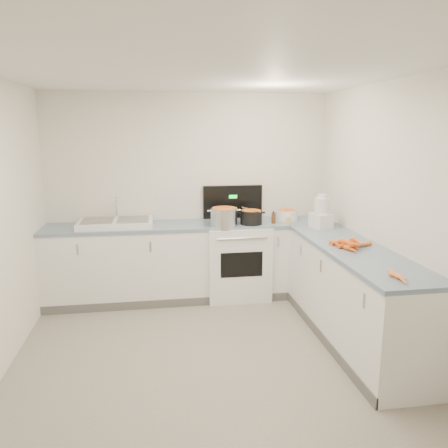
{
  "coord_description": "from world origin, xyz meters",
  "views": [
    {
      "loc": [
        -0.42,
        -3.47,
        2.03
      ],
      "look_at": [
        0.3,
        1.1,
        1.05
      ],
      "focal_mm": 35.0,
      "sensor_mm": 36.0,
      "label": 1
    }
  ],
  "objects": [
    {
      "name": "black_pot",
      "position": [
        0.7,
        1.56,
        1.01
      ],
      "size": [
        0.28,
        0.28,
        0.19
      ],
      "primitive_type": "cylinder",
      "rotation": [
        0.0,
        0.0,
        0.09
      ],
      "color": "black",
      "rests_on": "stove"
    },
    {
      "name": "wall_right",
      "position": [
        1.75,
        0.0,
        1.25
      ],
      "size": [
        0.0,
        4.0,
        2.5
      ],
      "primitive_type": null,
      "rotation": [
        1.57,
        0.0,
        -1.57
      ],
      "color": "silver",
      "rests_on": "ground"
    },
    {
      "name": "wall_front",
      "position": [
        0.0,
        -2.0,
        1.25
      ],
      "size": [
        3.5,
        0.0,
        2.5
      ],
      "primitive_type": null,
      "rotation": [
        -1.57,
        0.0,
        0.0
      ],
      "color": "silver",
      "rests_on": "ground"
    },
    {
      "name": "counter_back",
      "position": [
        0.0,
        1.7,
        0.47
      ],
      "size": [
        3.5,
        0.62,
        0.94
      ],
      "color": "white",
      "rests_on": "ground"
    },
    {
      "name": "counter_right",
      "position": [
        1.45,
        0.3,
        0.47
      ],
      "size": [
        0.62,
        2.2,
        0.94
      ],
      "color": "white",
      "rests_on": "ground"
    },
    {
      "name": "peeled_carrots",
      "position": [
        1.37,
        -0.58,
        0.96
      ],
      "size": [
        0.09,
        0.3,
        0.04
      ],
      "color": "orange",
      "rests_on": "counter_right"
    },
    {
      "name": "sink",
      "position": [
        -0.9,
        1.7,
        0.98
      ],
      "size": [
        0.86,
        0.52,
        0.31
      ],
      "color": "white",
      "rests_on": "counter_back"
    },
    {
      "name": "stove",
      "position": [
        0.55,
        1.69,
        0.47
      ],
      "size": [
        0.76,
        0.65,
        1.36
      ],
      "color": "white",
      "rests_on": "ground"
    },
    {
      "name": "peelings",
      "position": [
        -1.1,
        1.72,
        1.02
      ],
      "size": [
        0.2,
        0.19,
        0.01
      ],
      "color": "tan",
      "rests_on": "sink"
    },
    {
      "name": "extract_bottle",
      "position": [
        0.98,
        1.56,
        1.0
      ],
      "size": [
        0.05,
        0.05,
        0.13
      ],
      "primitive_type": "cylinder",
      "color": "#593319",
      "rests_on": "counter_back"
    },
    {
      "name": "mixing_bowl",
      "position": [
        1.2,
        1.72,
        1.0
      ],
      "size": [
        0.33,
        0.33,
        0.13
      ],
      "primitive_type": "cylinder",
      "rotation": [
        0.0,
        0.0,
        -0.21
      ],
      "color": "white",
      "rests_on": "counter_back"
    },
    {
      "name": "carrot_pile",
      "position": [
        1.41,
        0.36,
        0.97
      ],
      "size": [
        0.4,
        0.44,
        0.09
      ],
      "color": "orange",
      "rests_on": "counter_right"
    },
    {
      "name": "floor",
      "position": [
        0.0,
        0.0,
        0.0
      ],
      "size": [
        3.5,
        4.0,
        0.0
      ],
      "primitive_type": null,
      "color": "gray",
      "rests_on": "ground"
    },
    {
      "name": "ceiling",
      "position": [
        0.0,
        0.0,
        2.5
      ],
      "size": [
        3.5,
        4.0,
        0.0
      ],
      "primitive_type": null,
      "rotation": [
        3.14,
        0.0,
        0.0
      ],
      "color": "silver",
      "rests_on": "ground"
    },
    {
      "name": "wall_back",
      "position": [
        0.0,
        2.0,
        1.25
      ],
      "size": [
        3.5,
        0.0,
        2.5
      ],
      "primitive_type": null,
      "rotation": [
        1.57,
        0.0,
        0.0
      ],
      "color": "silver",
      "rests_on": "ground"
    },
    {
      "name": "spice_jar",
      "position": [
        1.14,
        1.47,
        0.99
      ],
      "size": [
        0.05,
        0.05,
        0.09
      ],
      "primitive_type": "cylinder",
      "color": "#E5B266",
      "rests_on": "counter_back"
    },
    {
      "name": "wooden_spoon",
      "position": [
        0.7,
        1.56,
        1.12
      ],
      "size": [
        0.17,
        0.34,
        0.02
      ],
      "primitive_type": "cylinder",
      "rotation": [
        1.57,
        0.0,
        0.43
      ],
      "color": "#AD7A47",
      "rests_on": "black_pot"
    },
    {
      "name": "steel_pot",
      "position": [
        0.37,
        1.52,
        1.04
      ],
      "size": [
        0.33,
        0.33,
        0.23
      ],
      "primitive_type": "cylinder",
      "rotation": [
        0.0,
        0.0,
        -0.06
      ],
      "color": "silver",
      "rests_on": "stove"
    },
    {
      "name": "food_processor",
      "position": [
        1.46,
        1.23,
        1.11
      ],
      "size": [
        0.24,
        0.27,
        0.39
      ],
      "color": "white",
      "rests_on": "counter_right"
    }
  ]
}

